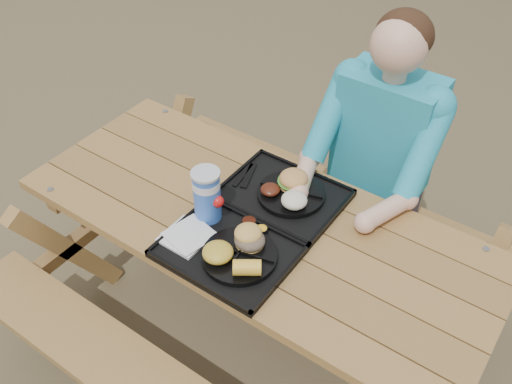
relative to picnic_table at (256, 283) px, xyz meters
The scene contains 18 objects.
ground 0.38m from the picnic_table, ahead, with size 60.00×60.00×0.00m, color #999999.
picnic_table is the anchor object (origin of this frame).
tray_near 0.44m from the picnic_table, 83.74° to the right, with size 0.45×0.35×0.02m, color black.
tray_far 0.41m from the picnic_table, 82.22° to the left, with size 0.45×0.35×0.02m, color black.
plate_near 0.46m from the picnic_table, 69.54° to the right, with size 0.26×0.26×0.02m, color black.
plate_far 0.44m from the picnic_table, 72.56° to the left, with size 0.26×0.26×0.02m, color black.
napkin_stack 0.49m from the picnic_table, 119.14° to the right, with size 0.15×0.15×0.02m, color silver.
soda_cup 0.52m from the picnic_table, 141.65° to the right, with size 0.10×0.10×0.20m, color blue.
condiment_bbq 0.42m from the picnic_table, 75.35° to the right, with size 0.06×0.06×0.03m, color #330E05.
condiment_mustard 0.42m from the picnic_table, 43.35° to the right, with size 0.05×0.05×0.03m, color #F2AD1A.
sandwich 0.50m from the picnic_table, 62.08° to the right, with size 0.10×0.10×0.10m, color gold, non-canonical shape.
mac_cheese 0.51m from the picnic_table, 83.68° to the right, with size 0.11×0.11×0.05m, color gold.
corn_cob 0.53m from the picnic_table, 60.39° to the right, with size 0.09×0.09×0.05m, color yellow, non-canonical shape.
cutlery_far 0.46m from the picnic_table, 132.81° to the left, with size 0.03×0.15×0.01m, color black.
burger 0.51m from the picnic_table, 78.83° to the left, with size 0.11×0.11×0.10m, color #D08E49, non-canonical shape.
baked_beans 0.45m from the picnic_table, 95.90° to the left, with size 0.07×0.07×0.03m, color #4D1C0F.
potato_salad 0.46m from the picnic_table, 45.68° to the left, with size 0.10×0.10×0.05m, color #F0E7CC.
diner 0.68m from the picnic_table, 69.74° to the left, with size 0.48×0.84×1.28m, color teal, non-canonical shape.
Camera 1 is at (0.87, -1.24, 2.23)m, focal length 40.00 mm.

